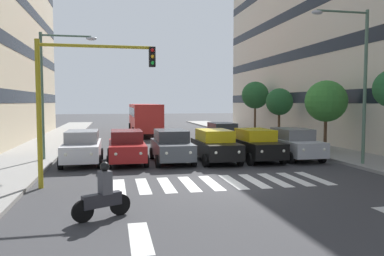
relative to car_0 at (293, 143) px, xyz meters
name	(u,v)px	position (x,y,z in m)	size (l,w,h in m)	color
ground_plane	(222,182)	(5.68, 5.11, -0.89)	(180.00, 180.00, 0.00)	#38383A
building_left_block_0	(329,20)	(-9.72, -12.42, 9.85)	(9.31, 27.97, 21.46)	beige
crosswalk_markings	(222,182)	(5.68, 5.11, -0.88)	(8.55, 2.80, 0.01)	silver
lane_arrow_1	(140,237)	(9.33, 10.61, -0.88)	(0.50, 2.20, 0.01)	silver
car_0	(293,143)	(0.00, 0.00, 0.00)	(2.02, 4.44, 1.72)	#B2B7BC
car_1	(256,144)	(2.25, 0.06, 0.00)	(2.02, 4.44, 1.72)	black
car_2	(215,145)	(4.56, 0.02, 0.00)	(2.02, 4.44, 1.72)	black
car_3	(171,146)	(6.89, -0.28, 0.00)	(2.02, 4.44, 1.72)	#474C51
car_4	(127,146)	(9.24, -0.46, 0.00)	(2.02, 4.44, 1.72)	maroon
car_5	(82,147)	(11.50, -0.73, 0.00)	(2.02, 4.44, 1.72)	silver
car_row2_0	(223,134)	(2.23, -6.40, 0.00)	(2.02, 4.44, 1.72)	#474C51
bus_behind_traffic	(144,116)	(6.89, -17.53, 0.97)	(2.78, 10.50, 3.00)	red
motorcycle_with_rider	(103,195)	(10.22, 8.92, -0.24)	(1.57, 0.84, 1.57)	black
traffic_light_gantry	(74,89)	(11.33, 4.69, 2.82)	(4.40, 0.36, 5.50)	#AD991E
street_lamp_left	(357,71)	(-1.75, 3.01, 3.85)	(3.04, 0.28, 7.52)	#4C6B56
street_lamp_right	(52,82)	(13.09, -1.81, 3.41)	(2.94, 0.28, 6.72)	#4C6B56
street_tree_1	(326,101)	(-3.15, -1.89, 2.37)	(2.59, 2.59, 4.42)	#513823
street_tree_2	(279,102)	(-3.29, -8.94, 2.34)	(2.18, 2.18, 4.18)	#513823
street_tree_3	(255,95)	(-3.52, -14.80, 2.98)	(2.60, 2.60, 5.03)	#513823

